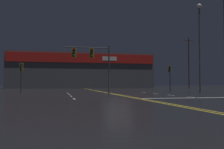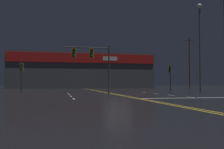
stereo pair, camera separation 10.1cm
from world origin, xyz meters
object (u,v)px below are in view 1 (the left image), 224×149
Objects in this scene: traffic_signal_corner_northwest at (21,71)px; traffic_signal_corner_northeast at (170,72)px; traffic_signal_median at (91,57)px; streetlight_near_left at (200,36)px.

traffic_signal_corner_northwest is 19.68m from traffic_signal_corner_northeast.
traffic_signal_median reaches higher than traffic_signal_corner_northeast.
traffic_signal_corner_northeast is 0.35× the size of streetlight_near_left.
traffic_signal_corner_northeast is at bearing 31.02° from traffic_signal_median.
traffic_signal_median is 13.11m from streetlight_near_left.
traffic_signal_median is at bearing -148.98° from traffic_signal_corner_northeast.
streetlight_near_left reaches higher than traffic_signal_corner_northeast.
traffic_signal_corner_northwest is 0.34× the size of streetlight_near_left.
traffic_signal_median reaches higher than traffic_signal_corner_northwest.
traffic_signal_median is at bearing -176.43° from streetlight_near_left.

